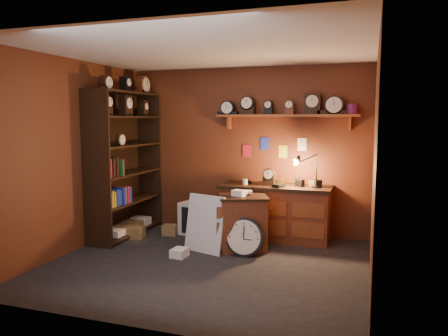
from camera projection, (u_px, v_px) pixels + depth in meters
floor at (207, 264)px, 5.63m from camera, size 4.00×4.00×0.00m
room_shell at (212, 131)px, 5.53m from camera, size 4.02×3.62×2.71m
shelving_unit at (123, 158)px, 6.98m from camera, size 0.47×1.60×2.58m
workbench at (275, 209)px, 6.78m from camera, size 1.71×0.66×1.36m
low_cabinet at (243, 220)px, 6.26m from camera, size 0.85×0.79×0.87m
big_round_clock at (244, 237)px, 5.97m from camera, size 0.53×0.17×0.53m
white_panel at (205, 251)px, 6.20m from camera, size 0.64×0.34×0.82m
mini_fridge at (199, 218)px, 7.13m from camera, size 0.60×0.61×0.53m
floor_box_a at (134, 232)px, 6.89m from camera, size 0.32×0.28×0.18m
floor_box_b at (179, 253)px, 5.93m from camera, size 0.21×0.25×0.12m
floor_box_c at (170, 230)px, 7.05m from camera, size 0.25×0.22×0.17m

